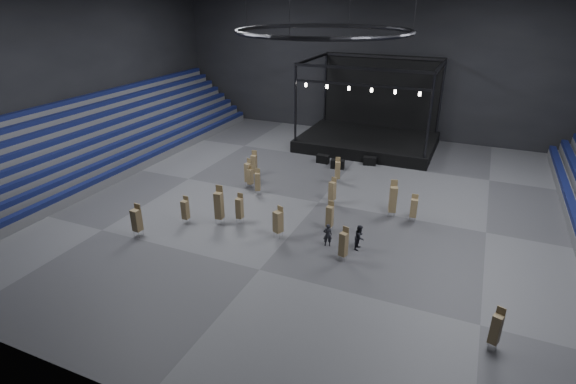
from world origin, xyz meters
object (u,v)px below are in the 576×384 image
at_px(chair_stack_3, 185,209).
at_px(chair_stack_1, 248,172).
at_px(flight_case_left, 323,159).
at_px(chair_stack_14, 254,164).
at_px(chair_stack_13, 338,170).
at_px(chair_stack_0, 137,220).
at_px(flight_case_mid, 338,164).
at_px(man_center, 328,235).
at_px(chair_stack_8, 414,207).
at_px(flight_case_right, 370,161).
at_px(chair_stack_15, 332,190).
at_px(chair_stack_2, 496,328).
at_px(stage, 370,132).
at_px(chair_stack_7, 219,205).
at_px(chair_stack_5, 278,221).
at_px(chair_stack_10, 250,176).
at_px(chair_stack_4, 393,199).
at_px(chair_stack_6, 344,244).
at_px(chair_stack_9, 258,181).
at_px(chair_stack_12, 330,216).
at_px(chair_stack_11, 240,208).
at_px(crew_member, 360,237).

bearing_deg(chair_stack_3, chair_stack_1, 83.61).
height_order(flight_case_left, chair_stack_14, chair_stack_14).
relative_size(chair_stack_13, chair_stack_14, 0.91).
relative_size(chair_stack_0, chair_stack_14, 0.95).
xyz_separation_m(flight_case_mid, man_center, (3.80, -14.08, 0.38)).
bearing_deg(chair_stack_1, chair_stack_3, -84.35).
bearing_deg(chair_stack_8, flight_case_right, 111.90).
distance_m(chair_stack_14, chair_stack_15, 8.71).
distance_m(flight_case_mid, chair_stack_2, 24.39).
bearing_deg(chair_stack_14, chair_stack_13, 5.89).
bearing_deg(chair_stack_1, stage, 78.47).
bearing_deg(chair_stack_7, chair_stack_5, -8.02).
height_order(chair_stack_5, chair_stack_10, chair_stack_5).
relative_size(chair_stack_5, chair_stack_13, 1.01).
distance_m(flight_case_right, chair_stack_0, 23.10).
xyz_separation_m(chair_stack_0, chair_stack_2, (22.59, -1.89, -0.09)).
relative_size(flight_case_mid, chair_stack_4, 0.44).
bearing_deg(chair_stack_8, man_center, -135.71).
xyz_separation_m(chair_stack_5, chair_stack_13, (0.68, 11.07, -0.06)).
xyz_separation_m(chair_stack_5, chair_stack_6, (4.93, -1.03, -0.04)).
xyz_separation_m(flight_case_right, chair_stack_15, (-0.57, -9.94, 0.76)).
relative_size(chair_stack_4, chair_stack_7, 0.99).
distance_m(flight_case_mid, chair_stack_13, 3.54).
bearing_deg(man_center, chair_stack_9, -58.46).
relative_size(chair_stack_4, chair_stack_12, 1.30).
distance_m(flight_case_mid, chair_stack_9, 9.43).
height_order(chair_stack_4, chair_stack_9, chair_stack_4).
bearing_deg(chair_stack_15, flight_case_mid, 118.96).
relative_size(chair_stack_2, chair_stack_4, 0.78).
bearing_deg(flight_case_right, stage, 104.83).
bearing_deg(chair_stack_10, stage, 74.88).
distance_m(chair_stack_5, chair_stack_12, 3.71).
distance_m(flight_case_left, chair_stack_6, 17.78).
bearing_deg(chair_stack_11, crew_member, -0.95).
bearing_deg(man_center, chair_stack_8, -151.73).
xyz_separation_m(chair_stack_7, chair_stack_13, (5.41, 10.93, -0.33)).
height_order(flight_case_left, chair_stack_11, chair_stack_11).
xyz_separation_m(stage, chair_stack_12, (2.29, -20.36, -0.29)).
bearing_deg(flight_case_left, chair_stack_12, -68.70).
bearing_deg(chair_stack_15, chair_stack_4, 10.21).
relative_size(flight_case_mid, flight_case_right, 1.04).
bearing_deg(chair_stack_14, chair_stack_1, -84.77).
bearing_deg(chair_stack_0, chair_stack_8, 35.49).
height_order(chair_stack_4, chair_stack_8, chair_stack_4).
distance_m(chair_stack_1, chair_stack_10, 0.47).
height_order(chair_stack_12, man_center, chair_stack_12).
xyz_separation_m(chair_stack_1, chair_stack_2, (19.81, -12.75, -0.11)).
height_order(chair_stack_11, man_center, chair_stack_11).
bearing_deg(stage, chair_stack_3, -108.10).
xyz_separation_m(flight_case_left, chair_stack_13, (2.82, -4.19, 0.78)).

